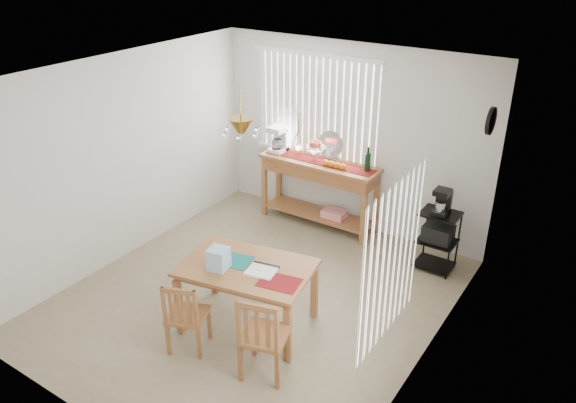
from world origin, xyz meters
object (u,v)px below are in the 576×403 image
Objects in this scene: chair_right at (263,337)px; sideboard at (320,178)px; cart_items at (443,202)px; dining_table at (247,273)px; wire_cart at (438,235)px; chair_left at (186,316)px.

sideboard is at bearing 111.08° from chair_right.
chair_right is at bearing -68.92° from sideboard.
cart_items is (1.83, -0.21, 0.20)m from sideboard.
cart_items is 2.56m from dining_table.
cart_items is 0.35× the size of chair_right.
cart_items is at bearing 90.00° from wire_cart.
sideboard is at bearing 102.56° from dining_table.
dining_table is at bearing -120.68° from cart_items.
dining_table is 0.76m from chair_left.
chair_right is at bearing -42.29° from dining_table.
dining_table is 0.84m from chair_right.
cart_items reaches higher than wire_cart.
chair_right reaches higher than chair_left.
dining_table is at bearing -120.78° from wire_cart.
chair_left is (-1.56, -2.85, -0.07)m from wire_cart.
cart_items reaches higher than sideboard.
dining_table is at bearing 68.73° from chair_left.
wire_cart is at bearing 59.22° from dining_table.
chair_right is (-0.70, -2.74, -0.48)m from cart_items.
chair_left is at bearing -84.87° from sideboard.
sideboard is 1.86m from cart_items.
chair_right is (0.86, 0.12, 0.05)m from chair_left.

